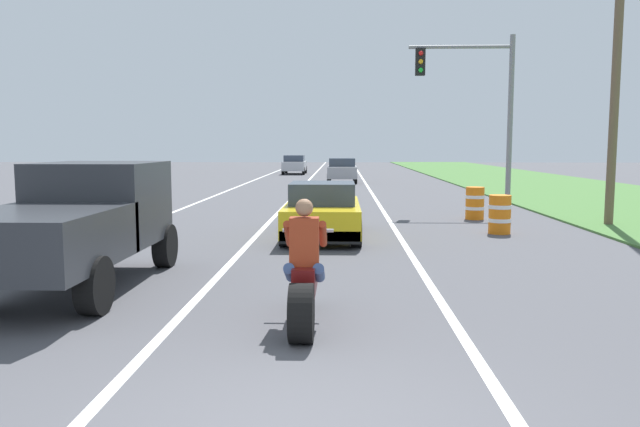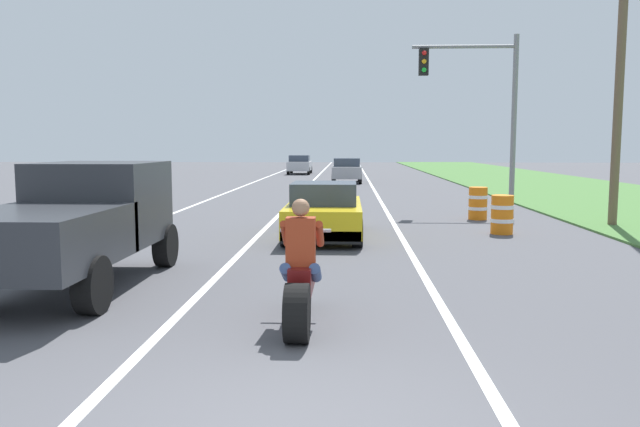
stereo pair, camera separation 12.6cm
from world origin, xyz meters
name	(u,v)px [view 1 (the left image)]	position (x,y,z in m)	size (l,w,h in m)	color
lane_stripe_left_solid	(198,203)	(-5.40, 20.00, 0.00)	(0.14, 120.00, 0.01)	white
lane_stripe_right_solid	(378,203)	(1.80, 20.00, 0.00)	(0.14, 120.00, 0.01)	white
lane_stripe_centre_dashed	(287,203)	(-1.80, 20.00, 0.00)	(0.14, 120.00, 0.01)	white
grass_verge_right	(638,203)	(11.92, 20.00, 0.03)	(10.00, 120.00, 0.06)	#477538
motorcycle_with_rider	(304,281)	(-0.11, 3.08, 0.59)	(0.70, 2.21, 1.62)	black
sports_car_yellow	(323,212)	(-0.12, 10.83, 0.63)	(1.84, 4.30, 1.37)	yellow
pickup_truck_left_lane_dark_grey	(79,219)	(-3.83, 5.19, 1.11)	(2.02, 4.80, 1.98)	#2D3035
traffic_light_mast_near	(480,97)	(5.08, 17.22, 3.93)	(3.59, 0.34, 6.00)	gray
utility_pole_roadside	(616,73)	(7.91, 13.22, 4.27)	(0.24, 0.24, 8.53)	brown
construction_barrel_nearest	(500,214)	(4.44, 11.59, 0.50)	(0.58, 0.58, 1.00)	orange
construction_barrel_mid	(475,203)	(4.46, 14.71, 0.50)	(0.58, 0.58, 1.00)	orange
distant_car_far_ahead	(342,170)	(0.38, 33.85, 0.77)	(1.80, 4.00, 1.50)	#99999E
distant_car_further_ahead	(295,164)	(-3.42, 45.17, 0.77)	(1.80, 4.00, 1.50)	#B2B2B7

